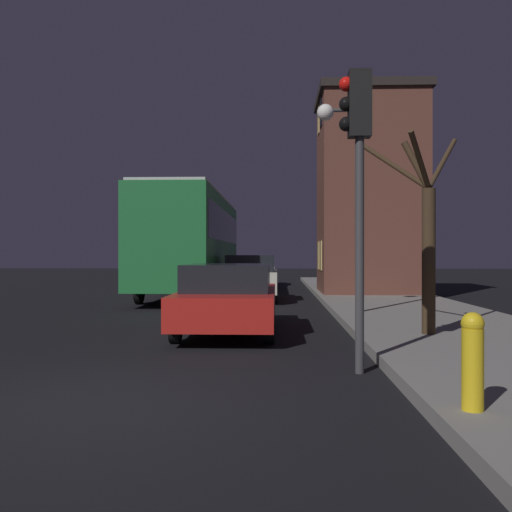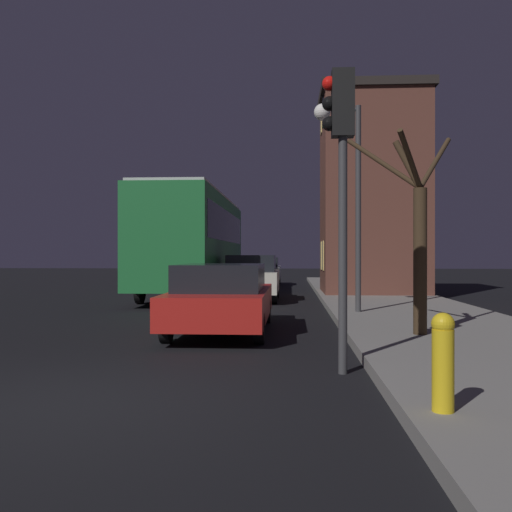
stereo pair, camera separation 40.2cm
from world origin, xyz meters
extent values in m
plane|color=black|center=(0.00, 0.00, 0.00)|extent=(120.00, 120.00, 0.00)
cube|color=brown|center=(5.57, 16.02, 3.86)|extent=(3.80, 3.76, 7.39)
cube|color=black|center=(5.57, 16.02, 7.71)|extent=(4.04, 4.00, 0.30)
cube|color=#F2D172|center=(3.65, 15.35, 1.57)|extent=(0.03, 0.70, 1.10)
cube|color=#F2D172|center=(3.65, 16.68, 1.57)|extent=(0.03, 0.70, 1.10)
cube|color=black|center=(3.65, 15.35, 6.96)|extent=(0.03, 0.70, 1.10)
cube|color=#F2D172|center=(3.65, 16.68, 6.96)|extent=(0.03, 0.70, 1.10)
cylinder|color=#38383A|center=(4.13, 8.37, 2.76)|extent=(0.14, 0.14, 5.18)
cylinder|color=#38383A|center=(3.68, 8.37, 5.25)|extent=(0.90, 0.09, 0.09)
sphere|color=white|center=(3.23, 8.37, 5.20)|extent=(0.42, 0.42, 0.42)
cylinder|color=#38383A|center=(3.13, 1.65, 1.60)|extent=(0.12, 0.12, 3.19)
cube|color=black|center=(3.13, 1.65, 3.64)|extent=(0.30, 0.24, 0.90)
sphere|color=red|center=(2.95, 1.65, 3.91)|extent=(0.20, 0.20, 0.20)
sphere|color=black|center=(2.95, 1.65, 3.64)|extent=(0.20, 0.20, 0.20)
sphere|color=black|center=(2.95, 1.65, 3.37)|extent=(0.20, 0.20, 0.20)
cylinder|color=#382819|center=(4.76, 4.33, 1.49)|extent=(0.24, 0.24, 2.63)
cylinder|color=#382819|center=(4.55, 4.40, 3.24)|extent=(0.55, 0.28, 0.92)
cylinder|color=#382819|center=(5.16, 4.89, 3.35)|extent=(0.91, 1.22, 1.16)
cylinder|color=#382819|center=(4.16, 4.74, 3.32)|extent=(1.29, 0.92, 1.10)
cylinder|color=#382819|center=(4.49, 3.88, 3.23)|extent=(0.65, 0.99, 0.93)
cube|color=#1E6B33|center=(-1.29, 16.08, 2.12)|extent=(2.53, 11.95, 3.27)
cube|color=black|center=(-1.29, 16.08, 2.71)|extent=(2.55, 10.99, 1.18)
cube|color=#B2B2B2|center=(-1.29, 16.08, 3.81)|extent=(2.41, 11.35, 0.12)
cylinder|color=black|center=(-0.11, 19.97, 0.48)|extent=(0.18, 0.96, 0.96)
cylinder|color=black|center=(-2.47, 19.97, 0.48)|extent=(0.18, 0.96, 0.96)
cylinder|color=black|center=(-0.11, 12.20, 0.48)|extent=(0.18, 0.96, 0.96)
cylinder|color=black|center=(-2.47, 12.20, 0.48)|extent=(0.18, 0.96, 0.96)
cube|color=#B21E19|center=(1.02, 5.70, 0.58)|extent=(1.87, 4.79, 0.60)
cube|color=black|center=(1.02, 5.46, 1.15)|extent=(1.65, 2.49, 0.53)
cylinder|color=black|center=(1.87, 7.26, 0.28)|extent=(0.18, 0.56, 0.56)
cylinder|color=black|center=(0.17, 7.26, 0.28)|extent=(0.18, 0.56, 0.56)
cylinder|color=black|center=(1.87, 4.14, 0.28)|extent=(0.18, 0.56, 0.56)
cylinder|color=black|center=(0.17, 4.14, 0.28)|extent=(0.18, 0.56, 0.56)
cube|color=beige|center=(1.10, 13.65, 0.68)|extent=(1.81, 3.95, 0.70)
cube|color=black|center=(1.10, 13.46, 1.31)|extent=(1.60, 2.05, 0.56)
cylinder|color=black|center=(1.92, 14.94, 0.33)|extent=(0.18, 0.66, 0.66)
cylinder|color=black|center=(0.28, 14.94, 0.33)|extent=(0.18, 0.66, 0.66)
cylinder|color=black|center=(1.92, 12.37, 0.33)|extent=(0.18, 0.66, 0.66)
cylinder|color=black|center=(0.28, 12.37, 0.33)|extent=(0.18, 0.66, 0.66)
cube|color=#B7BABF|center=(1.02, 23.68, 0.65)|extent=(1.73, 4.21, 0.66)
cube|color=black|center=(1.02, 23.47, 1.23)|extent=(1.53, 2.19, 0.48)
cylinder|color=black|center=(1.79, 25.04, 0.32)|extent=(0.18, 0.65, 0.65)
cylinder|color=black|center=(0.24, 25.04, 0.32)|extent=(0.18, 0.65, 0.65)
cylinder|color=black|center=(1.79, 22.31, 0.32)|extent=(0.18, 0.65, 0.65)
cylinder|color=black|center=(0.24, 22.31, 0.32)|extent=(0.18, 0.65, 0.65)
cylinder|color=gold|center=(3.82, -0.78, 0.55)|extent=(0.20, 0.20, 0.75)
sphere|color=gold|center=(3.82, -0.78, 0.97)|extent=(0.21, 0.21, 0.21)
camera|label=1|loc=(2.02, -6.09, 1.60)|focal=40.00mm
camera|label=2|loc=(2.42, -6.07, 1.60)|focal=40.00mm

